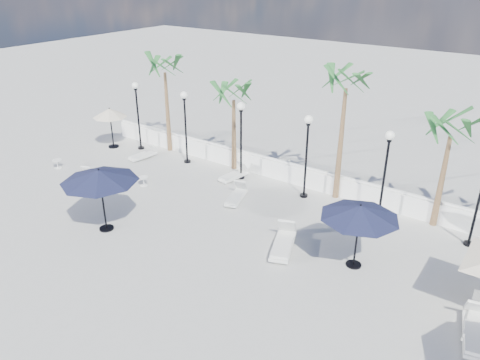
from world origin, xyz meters
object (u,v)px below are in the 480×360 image
Objects in this scene: lounger_3 at (283,244)px; parasol_navy_mid at (360,212)px; lounger_7 at (479,320)px; lounger_5 at (476,332)px; parasol_navy_left at (99,176)px; parasol_cream_small at (110,113)px; lounger_4 at (236,196)px; lounger_1 at (143,155)px; lounger_2 at (234,175)px; lounger_0 at (81,180)px.

parasol_navy_mid is at bearing -8.22° from lounger_3.
lounger_3 is at bearing 174.59° from lounger_7.
parasol_navy_left is at bearing 176.06° from lounger_5.
parasol_navy_mid is at bearing -10.71° from parasol_cream_small.
lounger_4 is 0.78× the size of parasol_cream_small.
parasol_navy_mid is (2.54, 0.58, 1.88)m from lounger_3.
lounger_1 is 0.56× the size of parasol_navy_left.
lounger_7 is 0.67× the size of parasol_navy_left.
parasol_navy_left is 9.41m from parasol_cream_small.
lounger_3 is at bearing -15.00° from parasol_cream_small.
lounger_2 is 0.95× the size of lounger_4.
lounger_2 is 6.55m from lounger_3.
parasol_navy_left reaches higher than lounger_5.
lounger_5 is at bearing -89.78° from lounger_7.
lounger_3 is 7.39m from parasol_navy_left.
lounger_5 is (6.75, -0.82, -0.01)m from lounger_3.
lounger_3 is 6.72m from lounger_7.
parasol_navy_mid reaches higher than lounger_0.
lounger_2 is 2.31m from lounger_4.
lounger_2 is at bearing 21.10° from lounger_0.
lounger_3 is (10.77, -3.36, 0.06)m from lounger_1.
lounger_0 is 0.91× the size of lounger_7.
lounger_4 is at bearing 3.56° from lounger_0.
lounger_5 is at bearing 8.42° from parasol_navy_left.
lounger_3 reaches higher than lounger_1.
parasol_navy_mid is (-4.17, 0.80, 1.89)m from lounger_7.
lounger_1 is 0.62× the size of parasol_navy_mid.
lounger_7 is at bearing -5.16° from lounger_1.
lounger_4 is 6.76m from parasol_navy_mid.
parasol_navy_left is (-1.37, -6.82, 2.12)m from lounger_2.
lounger_0 is 17.52m from lounger_7.
lounger_1 is 0.92× the size of lounger_4.
lounger_3 is 1.06× the size of lounger_5.
lounger_0 is 1.04× the size of lounger_2.
lounger_4 is 0.67× the size of parasol_navy_mid.
lounger_0 is 17.55m from lounger_5.
parasol_navy_mid reaches higher than lounger_3.
parasol_navy_mid is (13.34, 1.28, 1.92)m from lounger_0.
parasol_navy_left is at bearing -42.74° from parasol_cream_small.
parasol_navy_mid is at bearing -14.98° from lounger_2.
lounger_4 is at bearing -42.42° from lounger_2.
lounger_1 is at bearing -163.87° from lounger_2.
lounger_4 is 0.61× the size of parasol_navy_left.
lounger_0 reaches higher than lounger_2.
parasol_navy_mid reaches higher than lounger_4.
lounger_0 is 0.77× the size of parasol_cream_small.
lounger_2 is at bearing 155.80° from parasol_navy_mid.
lounger_1 is 13.73m from parasol_navy_mid.
lounger_3 is (5.16, -4.04, 0.05)m from lounger_2.
lounger_5 is (10.48, -3.04, 0.03)m from lounger_4.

